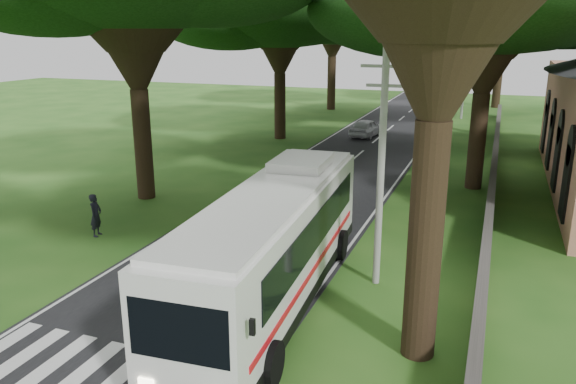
{
  "coord_description": "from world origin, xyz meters",
  "views": [
    {
      "loc": [
        8.95,
        -11.88,
        8.51
      ],
      "look_at": [
        1.3,
        8.45,
        2.2
      ],
      "focal_mm": 35.0,
      "sensor_mm": 36.0,
      "label": 1
    }
  ],
  "objects": [
    {
      "name": "pole_near",
      "position": [
        5.5,
        6.0,
        4.18
      ],
      "size": [
        1.6,
        0.24,
        8.0
      ],
      "color": "gray",
      "rests_on": "ground"
    },
    {
      "name": "tree_l_far",
      "position": [
        -8.5,
        48.0,
        11.48
      ],
      "size": [
        14.65,
        14.65,
        14.7
      ],
      "color": "black",
      "rests_on": "ground"
    },
    {
      "name": "road",
      "position": [
        0.0,
        25.0,
        0.01
      ],
      "size": [
        8.0,
        120.0,
        0.04
      ],
      "primitive_type": "cube",
      "color": "black",
      "rests_on": "ground"
    },
    {
      "name": "pole_mid",
      "position": [
        5.5,
        26.0,
        4.18
      ],
      "size": [
        1.6,
        0.24,
        8.0
      ],
      "color": "gray",
      "rests_on": "ground"
    },
    {
      "name": "coach_bus",
      "position": [
        2.7,
        3.52,
        2.03
      ],
      "size": [
        3.62,
        12.93,
        3.77
      ],
      "rotation": [
        0.0,
        0.0,
        0.06
      ],
      "color": "white",
      "rests_on": "ground"
    },
    {
      "name": "crosswalk",
      "position": [
        0.0,
        -2.0,
        0.0
      ],
      "size": [
        8.0,
        3.0,
        0.01
      ],
      "primitive_type": "cube",
      "color": "silver",
      "rests_on": "ground"
    },
    {
      "name": "pole_far",
      "position": [
        5.5,
        46.0,
        4.18
      ],
      "size": [
        1.6,
        0.24,
        8.0
      ],
      "color": "gray",
      "rests_on": "ground"
    },
    {
      "name": "distant_car_c",
      "position": [
        2.31,
        62.36,
        0.67
      ],
      "size": [
        2.08,
        4.5,
        1.27
      ],
      "primitive_type": "imported",
      "rotation": [
        0.0,
        0.0,
        3.07
      ],
      "color": "maroon",
      "rests_on": "road"
    },
    {
      "name": "pedestrian",
      "position": [
        -6.66,
        6.38,
        0.92
      ],
      "size": [
        0.58,
        0.75,
        1.85
      ],
      "primitive_type": "imported",
      "rotation": [
        0.0,
        0.0,
        1.79
      ],
      "color": "black",
      "rests_on": "ground"
    },
    {
      "name": "ground",
      "position": [
        0.0,
        0.0,
        0.0
      ],
      "size": [
        140.0,
        140.0,
        0.0
      ],
      "primitive_type": "plane",
      "color": "#204C15",
      "rests_on": "ground"
    },
    {
      "name": "tree_l_midb",
      "position": [
        -7.5,
        30.0,
        10.44
      ],
      "size": [
        16.28,
        16.28,
        13.95
      ],
      "color": "black",
      "rests_on": "ground"
    },
    {
      "name": "property_wall",
      "position": [
        9.0,
        24.0,
        0.6
      ],
      "size": [
        0.35,
        50.0,
        1.2
      ],
      "primitive_type": "cube",
      "color": "#383533",
      "rests_on": "ground"
    },
    {
      "name": "distant_car_a",
      "position": [
        -1.1,
        33.07,
        0.76
      ],
      "size": [
        2.23,
        4.44,
        1.45
      ],
      "primitive_type": "imported",
      "rotation": [
        0.0,
        0.0,
        3.02
      ],
      "color": "silver",
      "rests_on": "road"
    }
  ]
}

